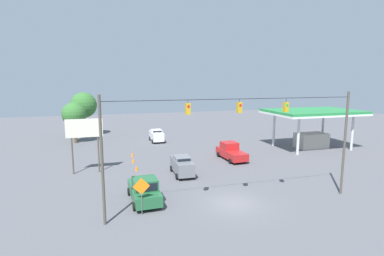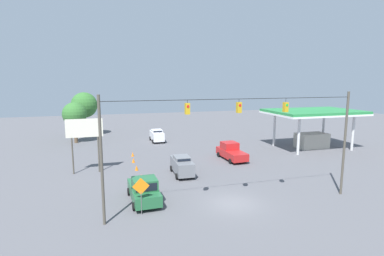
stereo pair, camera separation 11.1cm
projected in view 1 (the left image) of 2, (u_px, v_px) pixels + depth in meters
ground_plane at (233, 204)px, 24.27m from camera, size 140.00×140.00×0.00m
overhead_signal_span at (238, 139)px, 22.71m from camera, size 20.19×0.38×8.98m
pickup_truck_red_oncoming_far at (231, 152)px, 37.82m from camera, size 2.42×5.41×2.12m
sedan_white_withflow_deep at (157, 135)px, 48.82m from camera, size 2.00×4.26×1.98m
sedan_grey_withflow_mid at (182, 165)px, 31.60m from camera, size 2.02×4.49×2.01m
pickup_truck_green_parked_shoulder at (144, 190)px, 24.56m from camera, size 2.44×5.15×2.12m
traffic_cone_nearest at (152, 201)px, 24.00m from camera, size 0.36×0.36×0.58m
traffic_cone_second at (145, 189)px, 26.80m from camera, size 0.36×0.36×0.58m
traffic_cone_third at (141, 177)px, 30.06m from camera, size 0.36×0.36×0.58m
traffic_cone_fourth at (137, 168)px, 33.19m from camera, size 0.36×0.36×0.58m
traffic_cone_fifth at (133, 160)px, 36.36m from camera, size 0.36×0.36×0.58m
traffic_cone_farthest at (132, 154)px, 39.34m from camera, size 0.36×0.36×0.58m
gas_station at (312, 120)px, 43.79m from camera, size 12.88×8.65×5.63m
roadside_billboard at (84, 133)px, 31.67m from camera, size 3.77×0.16×5.89m
work_zone_sign at (141, 189)px, 21.96m from camera, size 1.27×0.06×2.84m
tree_horizon_left at (74, 114)px, 47.25m from camera, size 3.75×3.75×6.51m
tree_horizon_right at (84, 105)px, 53.17m from camera, size 4.53×4.53×7.84m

